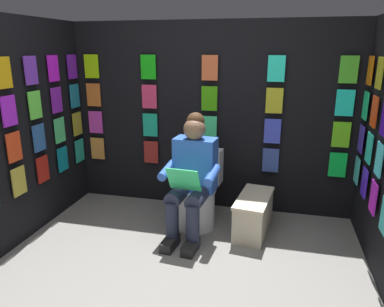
# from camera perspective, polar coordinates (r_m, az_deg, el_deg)

# --- Properties ---
(ground_plane) EXTENTS (30.00, 30.00, 0.00)m
(ground_plane) POSITION_cam_1_polar(r_m,az_deg,el_deg) (2.84, -4.70, -22.27)
(ground_plane) COLOR gray
(display_wall_back) EXTENTS (3.21, 0.14, 2.05)m
(display_wall_back) POSITION_cam_1_polar(r_m,az_deg,el_deg) (4.04, 2.93, 5.65)
(display_wall_back) COLOR black
(display_wall_back) RESTS_ON ground
(display_wall_right) EXTENTS (0.14, 1.75, 2.05)m
(display_wall_right) POSITION_cam_1_polar(r_m,az_deg,el_deg) (3.85, -24.06, 3.76)
(display_wall_right) COLOR black
(display_wall_right) RESTS_ON ground
(toilet) EXTENTS (0.42, 0.57, 0.77)m
(toilet) POSITION_cam_1_polar(r_m,az_deg,el_deg) (3.74, 1.00, -6.41)
(toilet) COLOR white
(toilet) RESTS_ON ground
(person_reading) EXTENTS (0.55, 0.71, 1.19)m
(person_reading) POSITION_cam_1_polar(r_m,az_deg,el_deg) (3.44, -0.08, -3.59)
(person_reading) COLOR blue
(person_reading) RESTS_ON ground
(comic_longbox_near) EXTENTS (0.38, 0.69, 0.38)m
(comic_longbox_near) POSITION_cam_1_polar(r_m,az_deg,el_deg) (3.68, 9.63, -9.40)
(comic_longbox_near) COLOR beige
(comic_longbox_near) RESTS_ON ground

